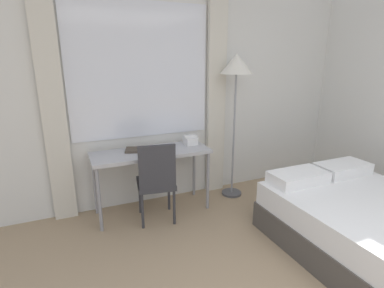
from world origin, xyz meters
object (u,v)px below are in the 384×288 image
(desk, at_px, (151,157))
(standing_lamp, at_px, (236,73))
(desk_chair, at_px, (156,179))
(book, at_px, (138,150))
(telephone, at_px, (190,140))

(desk, bearing_deg, standing_lamp, 0.81)
(desk_chair, xyz_separation_m, standing_lamp, (1.11, 0.27, 1.07))
(desk, xyz_separation_m, book, (-0.13, 0.07, 0.08))
(desk, distance_m, book, 0.17)
(telephone, distance_m, book, 0.64)
(standing_lamp, distance_m, telephone, 0.97)
(desk_chair, bearing_deg, desk, 94.27)
(desk, height_order, desk_chair, desk_chair)
(desk_chair, distance_m, book, 0.42)
(standing_lamp, relative_size, book, 5.53)
(standing_lamp, xyz_separation_m, book, (-1.22, 0.05, -0.82))
(standing_lamp, bearing_deg, desk_chair, -166.19)
(telephone, height_order, book, telephone)
(telephone, relative_size, book, 0.50)
(desk_chair, relative_size, standing_lamp, 0.51)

